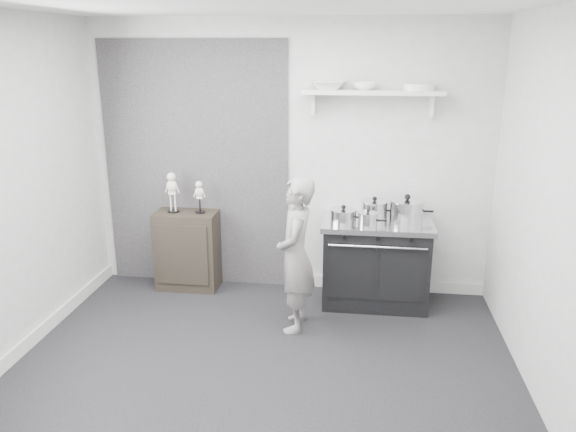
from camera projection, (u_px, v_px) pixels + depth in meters
name	position (u px, v px, depth m)	size (l,w,h in m)	color
ground	(258.00, 379.00, 4.26)	(4.00, 4.00, 0.00)	black
room_shell	(246.00, 163.00, 3.94)	(4.02, 3.62, 2.71)	#B3B3B0
wall_shelf	(372.00, 93.00, 5.18)	(1.30, 0.26, 0.24)	silver
stove	(375.00, 262.00, 5.43)	(1.05, 0.65, 0.84)	black
side_cabinet	(188.00, 250.00, 5.80)	(0.63, 0.37, 0.81)	black
child	(296.00, 255.00, 4.86)	(0.50, 0.33, 1.38)	gray
pot_front_left	(343.00, 216.00, 5.24)	(0.33, 0.25, 0.17)	silver
pot_back_left	(374.00, 209.00, 5.39)	(0.34, 0.26, 0.21)	silver
pot_back_right	(407.00, 210.00, 5.33)	(0.41, 0.33, 0.25)	silver
pot_front_center	(368.00, 219.00, 5.14)	(0.27, 0.18, 0.16)	silver
skeleton_full	(172.00, 189.00, 5.63)	(0.13, 0.08, 0.47)	beige
skeleton_torso	(199.00, 195.00, 5.61)	(0.11, 0.07, 0.38)	beige
bowl_large	(328.00, 85.00, 5.20)	(0.33, 0.33, 0.08)	white
bowl_small	(365.00, 86.00, 5.16)	(0.22, 0.22, 0.07)	white
plate_stack	(419.00, 87.00, 5.10)	(0.28, 0.28, 0.06)	white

